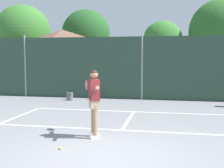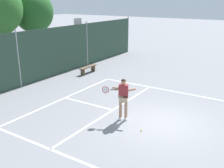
% 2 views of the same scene
% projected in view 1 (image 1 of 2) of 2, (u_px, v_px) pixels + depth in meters
% --- Properties ---
extents(ground_plane, '(120.00, 120.00, 0.00)m').
position_uv_depth(ground_plane, '(104.00, 158.00, 6.38)').
color(ground_plane, gray).
extents(court_markings, '(8.30, 11.10, 0.01)m').
position_uv_depth(court_markings, '(110.00, 149.00, 7.01)').
color(court_markings, white).
rests_on(court_markings, ground).
extents(chainlink_fence, '(26.09, 0.09, 3.39)m').
position_uv_depth(chainlink_fence, '(142.00, 68.00, 15.02)').
color(chainlink_fence, '#284233').
rests_on(chainlink_fence, ground).
extents(clubhouse_building, '(6.78, 5.22, 4.13)m').
position_uv_depth(clubhouse_building, '(62.00, 58.00, 20.87)').
color(clubhouse_building, beige).
rests_on(clubhouse_building, ground).
extents(treeline_backdrop, '(26.12, 4.57, 6.84)m').
position_uv_depth(treeline_backdrop, '(141.00, 34.00, 24.24)').
color(treeline_backdrop, brown).
rests_on(treeline_backdrop, ground).
extents(tennis_player, '(0.74, 1.29, 1.85)m').
position_uv_depth(tennis_player, '(94.00, 97.00, 7.92)').
color(tennis_player, silver).
rests_on(tennis_player, ground).
extents(tennis_ball, '(0.07, 0.07, 0.07)m').
position_uv_depth(tennis_ball, '(60.00, 148.00, 6.97)').
color(tennis_ball, '#CCE033').
rests_on(tennis_ball, ground).
extents(backpack_grey, '(0.30, 0.27, 0.46)m').
position_uv_depth(backpack_grey, '(70.00, 96.00, 14.87)').
color(backpack_grey, slate).
rests_on(backpack_grey, ground).
extents(backpack_olive, '(0.28, 0.24, 0.46)m').
position_uv_depth(backpack_olive, '(95.00, 96.00, 14.89)').
color(backpack_olive, '#566038').
rests_on(backpack_olive, ground).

